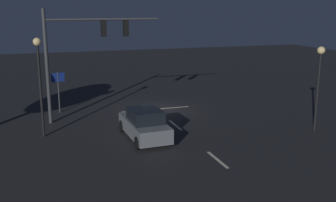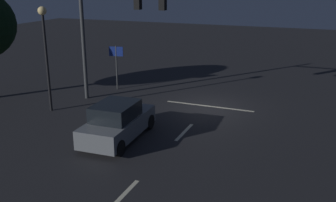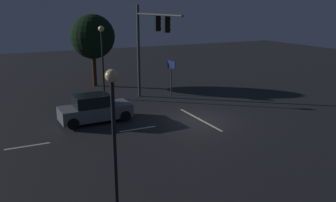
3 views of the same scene
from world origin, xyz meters
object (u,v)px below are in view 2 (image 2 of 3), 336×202
(street_lamp_right_kerb, at_px, (45,40))
(car_approaching, at_px, (118,122))
(route_sign, at_px, (116,58))
(traffic_signal_assembly, at_px, (116,17))

(street_lamp_right_kerb, bearing_deg, car_approaching, 158.15)
(car_approaching, relative_size, street_lamp_right_kerb, 0.81)
(car_approaching, height_order, route_sign, route_sign)
(traffic_signal_assembly, distance_m, route_sign, 4.02)
(traffic_signal_assembly, xyz_separation_m, street_lamp_right_kerb, (2.69, 2.71, -1.05))
(traffic_signal_assembly, height_order, car_approaching, traffic_signal_assembly)
(car_approaching, xyz_separation_m, route_sign, (4.06, -7.25, 1.22))
(car_approaching, xyz_separation_m, street_lamp_right_kerb, (5.26, -2.11, 3.00))
(traffic_signal_assembly, bearing_deg, street_lamp_right_kerb, 45.17)
(street_lamp_right_kerb, bearing_deg, route_sign, -103.10)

